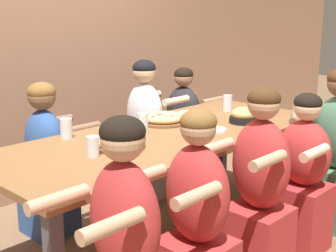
% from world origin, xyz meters
% --- Properties ---
extents(ground_plane, '(18.00, 18.00, 0.00)m').
position_xyz_m(ground_plane, '(0.00, 0.00, 0.00)').
color(ground_plane, brown).
rests_on(ground_plane, ground).
extents(restaurant_back_panel, '(10.00, 0.06, 3.20)m').
position_xyz_m(restaurant_back_panel, '(0.00, 1.42, 1.60)').
color(restaurant_back_panel, '#9E7056').
rests_on(restaurant_back_panel, ground).
extents(dining_table, '(2.48, 0.99, 0.78)m').
position_xyz_m(dining_table, '(0.00, 0.00, 0.71)').
color(dining_table, brown).
rests_on(dining_table, ground).
extents(pizza_board_main, '(0.31, 0.31, 0.05)m').
position_xyz_m(pizza_board_main, '(-0.44, -0.02, 0.81)').
color(pizza_board_main, brown).
rests_on(pizza_board_main, dining_table).
extents(pizza_board_second, '(0.37, 0.37, 0.06)m').
position_xyz_m(pizza_board_second, '(0.19, 0.24, 0.81)').
color(pizza_board_second, brown).
rests_on(pizza_board_second, dining_table).
extents(skillet_bowl, '(0.30, 0.21, 0.12)m').
position_xyz_m(skillet_bowl, '(0.60, -0.19, 0.83)').
color(skillet_bowl, black).
rests_on(skillet_bowl, dining_table).
extents(empty_plate_a, '(0.18, 0.18, 0.02)m').
position_xyz_m(empty_plate_a, '(0.27, -0.17, 0.79)').
color(empty_plate_a, white).
rests_on(empty_plate_a, dining_table).
extents(empty_plate_b, '(0.20, 0.20, 0.02)m').
position_xyz_m(empty_plate_b, '(0.56, 0.29, 0.79)').
color(empty_plate_b, white).
rests_on(empty_plate_b, dining_table).
extents(cocktail_glass_blue, '(0.07, 0.07, 0.11)m').
position_xyz_m(cocktail_glass_blue, '(-0.24, 0.20, 0.82)').
color(cocktail_glass_blue, silver).
rests_on(cocktail_glass_blue, dining_table).
extents(drinking_glass_a, '(0.08, 0.08, 0.13)m').
position_xyz_m(drinking_glass_a, '(0.86, 0.15, 0.84)').
color(drinking_glass_a, silver).
rests_on(drinking_glass_a, dining_table).
extents(drinking_glass_b, '(0.07, 0.07, 0.12)m').
position_xyz_m(drinking_glass_b, '(-0.66, -0.05, 0.83)').
color(drinking_glass_b, silver).
rests_on(drinking_glass_b, dining_table).
extents(drinking_glass_c, '(0.07, 0.07, 0.14)m').
position_xyz_m(drinking_glass_c, '(-0.12, 0.12, 0.84)').
color(drinking_glass_c, silver).
rests_on(drinking_glass_c, dining_table).
extents(drinking_glass_d, '(0.08, 0.08, 0.13)m').
position_xyz_m(drinking_glass_d, '(-0.54, 0.38, 0.84)').
color(drinking_glass_d, silver).
rests_on(drinking_glass_d, dining_table).
extents(drinking_glass_e, '(0.08, 0.08, 0.14)m').
position_xyz_m(drinking_glass_e, '(1.03, -0.39, 0.84)').
color(drinking_glass_e, silver).
rests_on(drinking_glass_e, dining_table).
extents(diner_near_center, '(0.51, 0.40, 1.17)m').
position_xyz_m(diner_near_center, '(0.02, -0.72, 0.53)').
color(diner_near_center, '#B22D2D').
rests_on(diner_near_center, ground).
extents(diner_near_right, '(0.51, 0.40, 1.19)m').
position_xyz_m(diner_near_right, '(1.02, -0.72, 0.55)').
color(diner_near_right, '#477556').
rests_on(diner_near_right, ground).
extents(diner_near_midleft, '(0.51, 0.40, 1.13)m').
position_xyz_m(diner_near_midleft, '(-0.54, -0.72, 0.51)').
color(diner_near_midleft, '#B22D2D').
rests_on(diner_near_midleft, ground).
extents(diner_far_right, '(0.51, 0.40, 1.08)m').
position_xyz_m(diner_far_right, '(0.96, 0.72, 0.49)').
color(diner_far_right, '#232328').
rests_on(diner_far_right, ground).
extents(diner_near_midright, '(0.51, 0.40, 1.07)m').
position_xyz_m(diner_near_midright, '(0.54, -0.72, 0.48)').
color(diner_near_midright, '#B22D2D').
rests_on(diner_near_midright, ground).
extents(diner_far_midright, '(0.51, 0.40, 1.19)m').
position_xyz_m(diner_far_midright, '(0.47, 0.72, 0.54)').
color(diner_far_midright, silver).
rests_on(diner_far_midright, ground).
extents(diner_far_midleft, '(0.51, 0.40, 1.11)m').
position_xyz_m(diner_far_midleft, '(-0.50, 0.72, 0.51)').
color(diner_far_midleft, '#2D5193').
rests_on(diner_far_midleft, ground).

